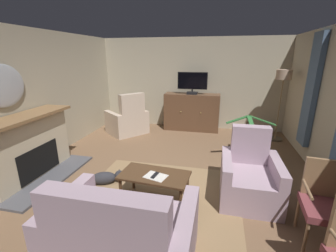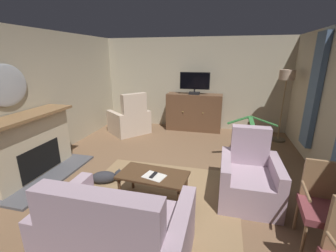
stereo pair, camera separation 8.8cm
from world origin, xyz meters
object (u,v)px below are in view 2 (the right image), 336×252
at_px(folded_newspaper, 154,176).
at_px(armchair_beside_cabinet, 249,179).
at_px(television, 195,83).
at_px(tv_remote, 154,175).
at_px(side_chair_far_end, 323,204).
at_px(cat, 106,177).
at_px(sofa_floral, 118,235).
at_px(floor_lamp, 285,87).
at_px(tv_cabinet, 194,113).
at_px(armchair_facing_sofa, 130,121).
at_px(wall_mirror_oval, 6,86).
at_px(coffee_table, 153,177).
at_px(fireplace, 30,148).
at_px(potted_plant_small_fern_corner, 247,149).

bearing_deg(folded_newspaper, armchair_beside_cabinet, 34.48).
relative_size(television, tv_remote, 4.75).
xyz_separation_m(side_chair_far_end, cat, (-2.95, 0.58, -0.40)).
bearing_deg(television, sofa_floral, -91.67).
bearing_deg(floor_lamp, side_chair_far_end, -94.31).
xyz_separation_m(tv_cabinet, sofa_floral, (-0.13, -4.63, -0.16)).
bearing_deg(armchair_facing_sofa, wall_mirror_oval, -110.66).
relative_size(tv_remote, armchair_facing_sofa, 0.14).
distance_m(coffee_table, folded_newspaper, 0.09).
xyz_separation_m(wall_mirror_oval, side_chair_far_end, (4.58, -0.51, -1.08)).
xyz_separation_m(wall_mirror_oval, sofa_floral, (2.51, -1.30, -1.25)).
bearing_deg(floor_lamp, wall_mirror_oval, -148.65).
bearing_deg(fireplace, armchair_beside_cabinet, 2.75).
xyz_separation_m(television, cat, (-1.02, -3.21, -1.24)).
bearing_deg(sofa_floral, tv_cabinet, 88.35).
bearing_deg(side_chair_far_end, cat, 168.86).
distance_m(television, floor_lamp, 2.22).
bearing_deg(sofa_floral, tv_remote, 86.86).
height_order(coffee_table, floor_lamp, floor_lamp).
distance_m(folded_newspaper, potted_plant_small_fern_corner, 2.22).
relative_size(armchair_beside_cabinet, floor_lamp, 0.59).
relative_size(fireplace, tv_cabinet, 1.17).
distance_m(wall_mirror_oval, sofa_floral, 3.09).
distance_m(sofa_floral, armchair_beside_cabinet, 2.02).
relative_size(tv_remote, sofa_floral, 0.12).
xyz_separation_m(fireplace, tv_cabinet, (2.40, 3.33, -0.03)).
height_order(sofa_floral, armchair_beside_cabinet, armchair_beside_cabinet).
xyz_separation_m(fireplace, coffee_table, (2.30, -0.22, -0.14)).
bearing_deg(tv_remote, potted_plant_small_fern_corner, -28.29).
bearing_deg(television, cat, -107.64).
height_order(television, cat, television).
bearing_deg(fireplace, television, 53.80).
xyz_separation_m(wall_mirror_oval, potted_plant_small_fern_corner, (3.96, 1.46, -1.30)).
distance_m(tv_cabinet, coffee_table, 3.55).
distance_m(armchair_facing_sofa, armchair_beside_cabinet, 3.79).
bearing_deg(side_chair_far_end, armchair_beside_cabinet, 135.16).
bearing_deg(armchair_facing_sofa, sofa_floral, -68.70).
relative_size(sofa_floral, side_chair_far_end, 1.51).
bearing_deg(cat, armchair_beside_cabinet, 2.69).
bearing_deg(side_chair_far_end, wall_mirror_oval, 173.60).
bearing_deg(armchair_facing_sofa, tv_remote, -61.20).
relative_size(fireplace, sofa_floral, 1.26).
xyz_separation_m(side_chair_far_end, floor_lamp, (0.26, 3.46, 0.85)).
xyz_separation_m(tv_remote, floor_lamp, (2.27, 3.21, 0.90)).
height_order(tv_cabinet, tv_remote, tv_cabinet).
bearing_deg(television, floor_lamp, -8.44).
height_order(fireplace, floor_lamp, floor_lamp).
xyz_separation_m(fireplace, tv_remote, (2.32, -0.27, -0.08)).
bearing_deg(potted_plant_small_fern_corner, folded_newspaper, -128.39).
bearing_deg(armchair_facing_sofa, coffee_table, -61.17).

